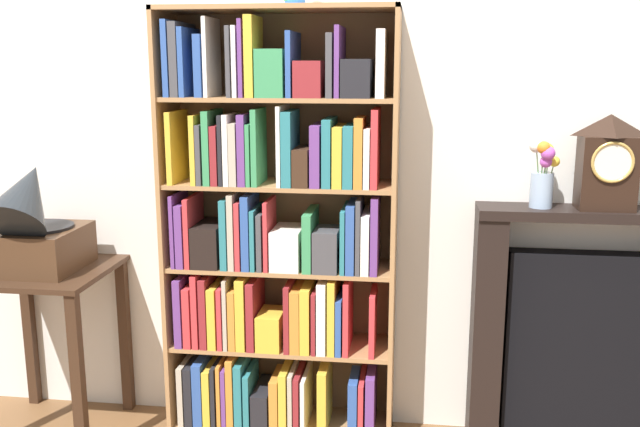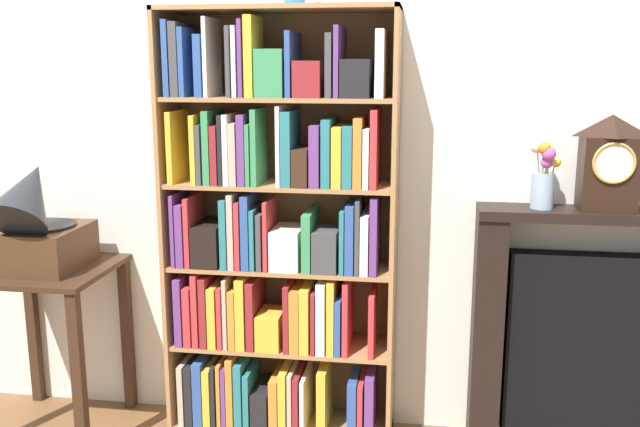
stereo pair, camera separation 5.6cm
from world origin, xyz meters
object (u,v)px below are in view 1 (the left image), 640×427
object	(u,v)px
side_table_left	(48,311)
gramophone	(35,224)
bookshelf	(277,248)
mantel_clock	(608,162)
flower_vase	(543,175)
fireplace_mantel	(591,332)

from	to	relation	value
side_table_left	gramophone	bearing A→B (deg)	-90.00
bookshelf	mantel_clock	distance (m)	1.35
bookshelf	gramophone	world-z (taller)	bookshelf
gramophone	flower_vase	size ratio (longest dim) A/B	1.91
gramophone	fireplace_mantel	bearing A→B (deg)	5.59
fireplace_mantel	flower_vase	distance (m)	0.69
mantel_clock	flower_vase	size ratio (longest dim) A/B	1.36
side_table_left	fireplace_mantel	bearing A→B (deg)	4.47
gramophone	flower_vase	bearing A→B (deg)	5.49
flower_vase	mantel_clock	bearing A→B (deg)	1.91
bookshelf	side_table_left	world-z (taller)	bookshelf
gramophone	flower_vase	xyz separation A→B (m)	(2.03, 0.19, 0.22)
mantel_clock	flower_vase	distance (m)	0.25
side_table_left	fireplace_mantel	distance (m)	2.27
fireplace_mantel	bookshelf	bearing A→B (deg)	-176.74
side_table_left	flower_vase	xyz separation A→B (m)	(2.03, 0.15, 0.60)
mantel_clock	bookshelf	bearing A→B (deg)	-177.58
bookshelf	gramophone	size ratio (longest dim) A/B	3.46
side_table_left	mantel_clock	world-z (taller)	mantel_clock
fireplace_mantel	flower_vase	world-z (taller)	flower_vase
bookshelf	flower_vase	size ratio (longest dim) A/B	6.60
fireplace_mantel	flower_vase	bearing A→B (deg)	-173.52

